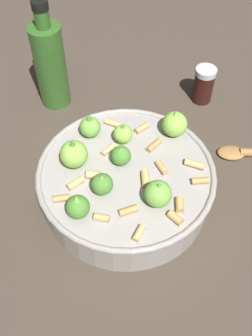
{
  "coord_description": "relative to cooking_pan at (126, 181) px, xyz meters",
  "views": [
    {
      "loc": [
        -0.39,
        -0.05,
        0.57
      ],
      "look_at": [
        0.0,
        0.0,
        0.08
      ],
      "focal_mm": 42.3,
      "sensor_mm": 36.0,
      "label": 1
    }
  ],
  "objects": [
    {
      "name": "olive_oil_bottle",
      "position": [
        0.23,
        0.18,
        0.05
      ],
      "size": [
        0.06,
        0.06,
        0.23
      ],
      "color": "#336023",
      "rests_on": "ground"
    },
    {
      "name": "cooking_pan",
      "position": [
        0.0,
        0.0,
        0.0
      ],
      "size": [
        0.29,
        0.29,
        0.13
      ],
      "color": "#9E9993",
      "rests_on": "ground"
    },
    {
      "name": "pepper_shaker",
      "position": [
        0.27,
        -0.13,
        -0.0
      ],
      "size": [
        0.04,
        0.04,
        0.08
      ],
      "color": "#33140F",
      "rests_on": "ground"
    },
    {
      "name": "ground_plane",
      "position": [
        -0.0,
        -0.0,
        -0.04
      ],
      "size": [
        2.4,
        2.4,
        0.0
      ],
      "primitive_type": "plane",
      "color": "#42382D"
    }
  ]
}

